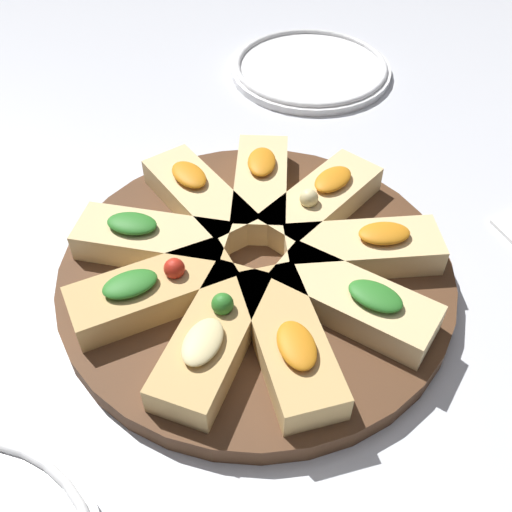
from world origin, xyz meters
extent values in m
plane|color=silver|center=(0.00, 0.00, 0.00)|extent=(3.00, 3.00, 0.00)
cylinder|color=#51331E|center=(0.00, 0.00, 0.01)|extent=(0.38, 0.38, 0.02)
cube|color=tan|center=(-0.10, 0.04, 0.04)|extent=(0.16, 0.11, 0.03)
ellipsoid|color=beige|center=(-0.11, 0.05, 0.06)|extent=(0.06, 0.05, 0.01)
sphere|color=#2D7A28|center=(-0.08, 0.03, 0.06)|extent=(0.02, 0.02, 0.02)
cube|color=tan|center=(-0.10, -0.03, 0.04)|extent=(0.16, 0.09, 0.03)
ellipsoid|color=orange|center=(-0.12, -0.03, 0.06)|extent=(0.06, 0.04, 0.01)
cube|color=#E5C689|center=(-0.06, -0.09, 0.04)|extent=(0.13, 0.15, 0.03)
ellipsoid|color=#2D7A28|center=(-0.07, -0.10, 0.06)|extent=(0.05, 0.06, 0.01)
cube|color=#E5C689|center=(0.01, -0.10, 0.04)|extent=(0.06, 0.15, 0.03)
ellipsoid|color=orange|center=(0.01, -0.12, 0.06)|extent=(0.03, 0.05, 0.01)
cube|color=#E5C689|center=(0.08, -0.07, 0.04)|extent=(0.15, 0.14, 0.03)
ellipsoid|color=orange|center=(0.09, -0.08, 0.06)|extent=(0.06, 0.06, 0.01)
sphere|color=beige|center=(0.06, -0.05, 0.06)|extent=(0.02, 0.02, 0.02)
cube|color=#E5C689|center=(0.10, -0.01, 0.04)|extent=(0.15, 0.07, 0.03)
ellipsoid|color=orange|center=(0.12, -0.01, 0.06)|extent=(0.05, 0.03, 0.01)
cube|color=#E5C689|center=(0.09, 0.06, 0.04)|extent=(0.15, 0.13, 0.03)
ellipsoid|color=orange|center=(0.10, 0.07, 0.06)|extent=(0.06, 0.05, 0.01)
cube|color=#E5C689|center=(0.02, 0.10, 0.04)|extent=(0.09, 0.16, 0.03)
ellipsoid|color=#2D7A28|center=(0.03, 0.12, 0.06)|extent=(0.04, 0.05, 0.01)
cube|color=tan|center=(-0.04, 0.09, 0.04)|extent=(0.11, 0.16, 0.03)
ellipsoid|color=#2D7A28|center=(-0.05, 0.11, 0.06)|extent=(0.05, 0.06, 0.01)
sphere|color=red|center=(-0.03, 0.07, 0.06)|extent=(0.02, 0.02, 0.02)
cylinder|color=white|center=(0.41, -0.09, 0.01)|extent=(0.23, 0.23, 0.01)
torus|color=white|center=(0.41, -0.09, 0.01)|extent=(0.22, 0.22, 0.01)
camera|label=1|loc=(-0.40, 0.01, 0.45)|focal=42.00mm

